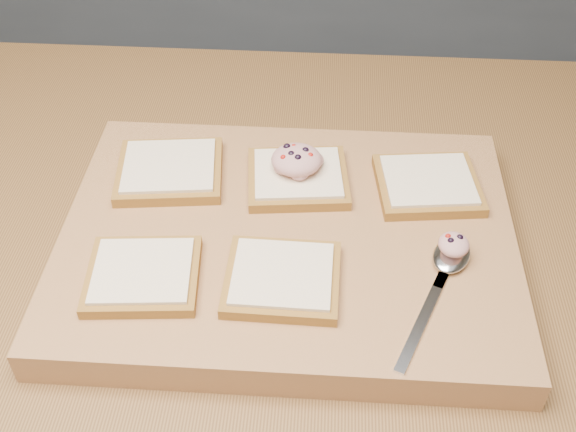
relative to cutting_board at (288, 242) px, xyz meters
name	(u,v)px	position (x,y,z in m)	size (l,w,h in m)	color
island_counter	(271,412)	(-0.03, 0.07, -0.47)	(2.00, 0.80, 0.90)	slate
back_counter	(309,6)	(-0.03, 1.50, -0.45)	(3.60, 0.62, 0.94)	slate
cutting_board	(288,242)	(0.00, 0.00, 0.00)	(0.51, 0.39, 0.04)	#B6804E
bread_far_left	(170,170)	(-0.15, 0.09, 0.03)	(0.14, 0.13, 0.02)	olive
bread_far_center	(298,177)	(0.01, 0.08, 0.03)	(0.13, 0.12, 0.02)	olive
bread_far_right	(428,184)	(0.16, 0.08, 0.03)	(0.13, 0.12, 0.02)	olive
bread_near_left	(143,275)	(-0.15, -0.09, 0.03)	(0.12, 0.12, 0.02)	olive
bread_near_center	(282,278)	(0.00, -0.08, 0.03)	(0.12, 0.11, 0.02)	olive
tuna_salad_dollop	(297,160)	(0.00, 0.09, 0.05)	(0.06, 0.06, 0.03)	tan
spoon	(447,264)	(0.17, -0.05, 0.03)	(0.10, 0.19, 0.01)	silver
spoon_salad	(454,244)	(0.18, -0.04, 0.04)	(0.03, 0.04, 0.02)	tan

